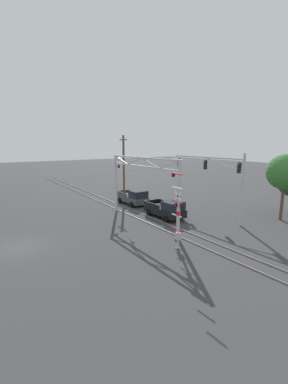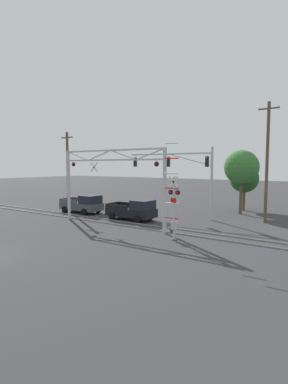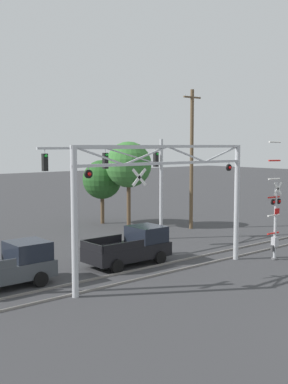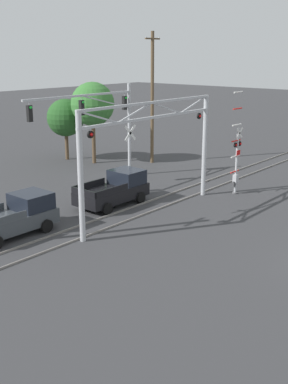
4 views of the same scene
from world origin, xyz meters
name	(u,v)px [view 3 (image 3 of 4)]	position (x,y,z in m)	size (l,w,h in m)	color
rail_track_near	(163,273)	(0.00, 11.84, 0.05)	(80.00, 0.08, 0.10)	gray
rail_track_far	(145,268)	(0.00, 13.28, 0.05)	(80.00, 0.08, 0.10)	gray
crossing_gantry	(167,193)	(-0.01, 11.56, 4.23)	(11.21, 0.30, 6.64)	#B7BABF
crossing_signal_mast	(275,219)	(7.08, 10.06, 2.39)	(1.22, 0.35, 6.86)	#B7BABF
traffic_signal_span	(133,172)	(3.76, 18.96, 4.86)	(9.70, 0.39, 7.05)	#B7BABF
pickup_truck_lead	(132,247)	(0.17, 14.64, 0.96)	(4.87, 2.36, 2.02)	black
pickup_truck_following	(6,266)	(-7.08, 15.01, 0.96)	(4.97, 2.36, 2.02)	#3D4247
utility_pole_right	(192,158)	(10.87, 20.51, 5.62)	(1.80, 0.28, 10.93)	brown
background_tree_beyond_span	(129,165)	(7.47, 24.21, 5.06)	(3.68, 3.68, 6.92)	brown
background_tree_far_left_verge	(102,180)	(6.95, 27.16, 3.72)	(3.29, 3.29, 5.39)	brown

